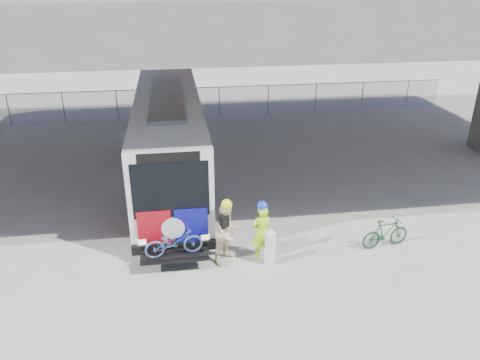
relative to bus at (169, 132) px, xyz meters
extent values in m
plane|color=#9E9991|center=(2.00, -3.00, -2.11)|extent=(160.00, 160.00, 0.00)
cube|color=silver|center=(0.00, -0.03, -0.16)|extent=(2.55, 12.00, 3.20)
cube|color=black|center=(0.00, 0.47, 0.48)|extent=(2.61, 11.00, 1.28)
cube|color=black|center=(0.00, -5.98, 0.23)|extent=(2.24, 0.12, 1.76)
cube|color=black|center=(0.00, -5.98, 1.25)|extent=(1.78, 0.12, 0.30)
cube|color=black|center=(0.00, -6.08, -1.66)|extent=(2.55, 0.20, 0.30)
cube|color=maroon|center=(-0.55, -6.05, -1.01)|extent=(1.00, 0.08, 1.20)
cube|color=navy|center=(0.55, -6.05, -1.01)|extent=(1.00, 0.08, 1.20)
cylinder|color=silver|center=(0.00, -6.07, -1.01)|extent=(0.70, 0.06, 0.70)
cube|color=gray|center=(0.00, -0.03, 1.51)|extent=(1.28, 7.20, 0.14)
cube|color=black|center=(0.00, -6.58, -1.66)|extent=(2.00, 0.70, 0.06)
cylinder|color=black|center=(-1.16, -4.43, -1.61)|extent=(0.30, 1.00, 1.00)
cylinder|color=black|center=(1.15, -4.43, -1.61)|extent=(0.30, 1.00, 1.00)
cylinder|color=black|center=(-1.16, 4.17, -1.61)|extent=(0.30, 1.00, 1.00)
cylinder|color=black|center=(1.15, 4.17, -1.61)|extent=(0.30, 1.00, 1.00)
cube|color=maroon|center=(-1.31, -3.83, -0.81)|extent=(0.06, 2.60, 1.70)
cube|color=navy|center=(-1.31, -2.23, -0.81)|extent=(0.06, 1.40, 1.70)
cube|color=maroon|center=(1.30, -3.83, -0.81)|extent=(0.06, 2.60, 1.70)
cube|color=navy|center=(1.30, -2.23, -0.81)|extent=(0.06, 1.40, 1.70)
imported|color=#455C99|center=(0.00, -6.58, -1.18)|extent=(1.78, 0.85, 0.90)
cube|color=#605E59|center=(2.00, 1.00, 4.64)|extent=(40.00, 16.00, 1.50)
cylinder|color=gray|center=(-6.00, 9.00, -1.21)|extent=(0.06, 0.06, 1.80)
cylinder|color=gray|center=(-2.00, 9.00, -1.21)|extent=(0.06, 0.06, 1.80)
cylinder|color=gray|center=(2.00, 9.00, -1.21)|extent=(0.06, 0.06, 1.80)
cylinder|color=gray|center=(6.00, 9.00, -1.21)|extent=(0.06, 0.06, 1.80)
cylinder|color=gray|center=(10.00, 9.00, -1.21)|extent=(0.06, 0.06, 1.80)
cylinder|color=gray|center=(14.00, 9.00, -1.21)|extent=(0.06, 0.06, 1.80)
plane|color=gray|center=(2.00, 9.00, -1.21)|extent=(30.00, 0.00, 30.00)
cube|color=gray|center=(2.00, 9.00, -0.29)|extent=(30.00, 0.05, 0.04)
cube|color=maroon|center=(-16.00, 42.00, 2.89)|extent=(14.00, 10.00, 10.00)
cube|color=maroon|center=(26.00, 37.00, 1.89)|extent=(10.00, 8.00, 8.00)
cylinder|color=silver|center=(2.84, -6.75, -1.59)|extent=(0.31, 0.31, 1.04)
sphere|color=silver|center=(2.84, -6.75, -1.07)|extent=(0.31, 0.31, 0.31)
imported|color=#B5F619|center=(2.66, -6.33, -1.23)|extent=(0.72, 0.56, 1.76)
sphere|color=#1738CA|center=(2.66, -6.33, -0.33)|extent=(0.31, 0.31, 0.31)
imported|color=beige|center=(1.60, -6.33, -1.17)|extent=(1.16, 1.14, 1.89)
sphere|color=#F3FF1A|center=(1.60, -6.33, -0.20)|extent=(0.33, 0.33, 0.33)
cube|color=black|center=(1.50, -6.48, -0.67)|extent=(0.32, 0.30, 0.40)
imported|color=#164527|center=(6.70, -6.33, -1.61)|extent=(1.71, 0.72, 0.99)
camera|label=1|loc=(0.20, -18.41, 6.06)|focal=35.00mm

